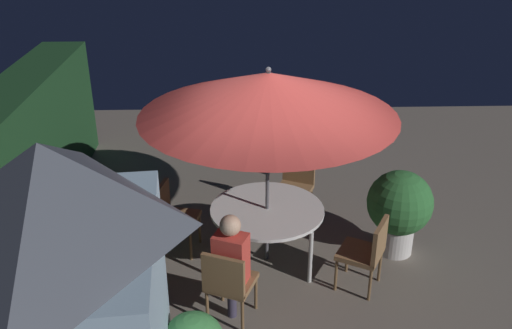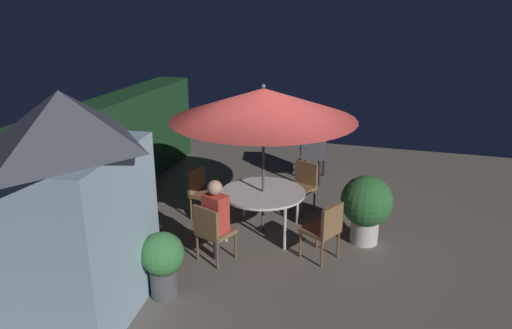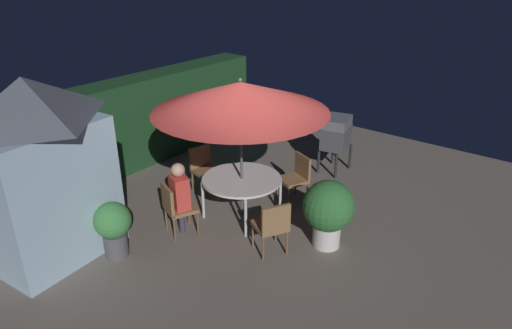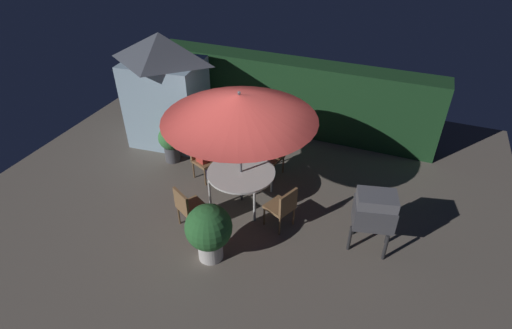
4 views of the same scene
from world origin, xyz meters
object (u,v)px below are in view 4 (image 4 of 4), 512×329
at_px(garden_shed, 166,89).
at_px(patio_table, 241,174).
at_px(chair_far_side, 188,206).
at_px(person_in_red, 204,148).
at_px(chair_toward_hedge, 283,206).
at_px(chair_near_shed, 203,157).
at_px(potted_plant_by_grill, 209,230).
at_px(potted_plant_by_shed, 171,141).
at_px(patio_umbrella, 239,107).
at_px(chair_toward_house, 273,153).
at_px(bbq_grill, 375,211).

bearing_deg(garden_shed, patio_table, -30.72).
distance_m(chair_far_side, person_in_red, 1.62).
height_order(chair_toward_hedge, person_in_red, person_in_red).
xyz_separation_m(garden_shed, chair_near_shed, (1.52, -1.12, -0.89)).
bearing_deg(chair_far_side, person_in_red, 106.07).
bearing_deg(potted_plant_by_grill, chair_far_side, 143.47).
height_order(chair_far_side, potted_plant_by_grill, potted_plant_by_grill).
height_order(chair_toward_hedge, potted_plant_by_grill, potted_plant_by_grill).
height_order(patio_table, potted_plant_by_shed, potted_plant_by_shed).
distance_m(patio_table, chair_near_shed, 1.23).
relative_size(potted_plant_by_shed, person_in_red, 0.72).
bearing_deg(chair_near_shed, chair_far_side, -71.59).
bearing_deg(chair_near_shed, patio_umbrella, -22.10).
distance_m(patio_table, person_in_red, 1.14).
distance_m(patio_umbrella, chair_near_shed, 2.05).
bearing_deg(person_in_red, chair_toward_house, 29.86).
distance_m(chair_toward_hedge, potted_plant_by_grill, 1.52).
height_order(bbq_grill, potted_plant_by_shed, bbq_grill).
height_order(garden_shed, potted_plant_by_shed, garden_shed).
xyz_separation_m(potted_plant_by_shed, potted_plant_by_grill, (2.24, -2.39, 0.12)).
relative_size(garden_shed, chair_toward_house, 3.07).
xyz_separation_m(bbq_grill, potted_plant_by_shed, (-4.78, 1.10, -0.32)).
height_order(chair_toward_hedge, potted_plant_by_shed, potted_plant_by_shed).
relative_size(patio_umbrella, chair_toward_hedge, 3.22).
bearing_deg(chair_far_side, patio_umbrella, 61.32).
bearing_deg(chair_far_side, garden_shed, 127.27).
bearing_deg(chair_far_side, chair_toward_hedge, 21.74).
relative_size(garden_shed, bbq_grill, 2.31).
bearing_deg(garden_shed, chair_near_shed, -36.27).
bearing_deg(potted_plant_by_grill, bbq_grill, 27.01).
height_order(patio_umbrella, chair_near_shed, patio_umbrella).
bearing_deg(patio_umbrella, chair_far_side, -118.68).
bearing_deg(chair_near_shed, garden_shed, 143.73).
xyz_separation_m(chair_toward_hedge, potted_plant_by_grill, (-0.92, -1.19, 0.13)).
xyz_separation_m(chair_near_shed, chair_toward_hedge, (2.17, -0.91, 0.00)).
distance_m(garden_shed, bbq_grill, 5.67).
relative_size(chair_far_side, potted_plant_by_grill, 0.81).
distance_m(bbq_grill, chair_near_shed, 3.89).
distance_m(chair_far_side, potted_plant_by_grill, 0.91).
bearing_deg(potted_plant_by_shed, potted_plant_by_grill, -46.87).
bearing_deg(potted_plant_by_shed, chair_far_side, -50.76).
height_order(potted_plant_by_shed, potted_plant_by_grill, potted_plant_by_grill).
bearing_deg(potted_plant_by_shed, chair_toward_house, 10.33).
bearing_deg(potted_plant_by_grill, patio_umbrella, 94.13).
distance_m(chair_toward_hedge, chair_toward_house, 1.81).
relative_size(patio_table, chair_near_shed, 1.53).
distance_m(garden_shed, chair_far_side, 3.49).
xyz_separation_m(patio_table, bbq_grill, (2.66, -0.35, 0.17)).
bearing_deg(patio_umbrella, person_in_red, 157.90).
bearing_deg(chair_far_side, chair_toward_house, 69.11).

